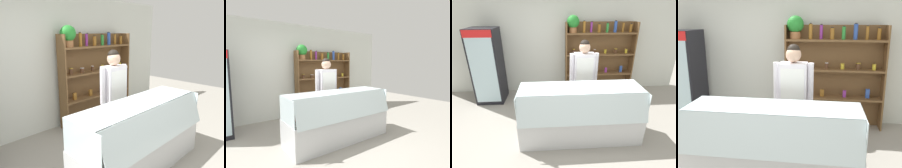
% 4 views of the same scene
% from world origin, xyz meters
% --- Properties ---
extents(ground_plane, '(12.00, 12.00, 0.00)m').
position_xyz_m(ground_plane, '(0.00, 0.00, 0.00)').
color(ground_plane, gray).
extents(back_wall, '(6.80, 0.10, 2.70)m').
position_xyz_m(back_wall, '(0.00, 2.26, 1.35)').
color(back_wall, silver).
rests_on(back_wall, ground).
extents(shelving_unit, '(1.83, 0.31, 2.10)m').
position_xyz_m(shelving_unit, '(0.89, 1.99, 1.20)').
color(shelving_unit, brown).
rests_on(shelving_unit, ground).
extents(deli_display_case, '(2.16, 0.79, 1.01)m').
position_xyz_m(deli_display_case, '(0.22, 0.10, 0.31)').
color(deli_display_case, silver).
rests_on(deli_display_case, ground).
extents(shop_clerk, '(0.59, 0.25, 1.70)m').
position_xyz_m(shop_clerk, '(0.39, 0.81, 1.01)').
color(shop_clerk, '#383D51').
rests_on(shop_clerk, ground).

